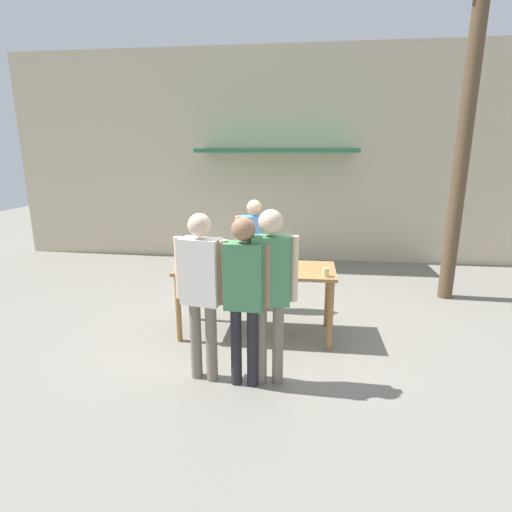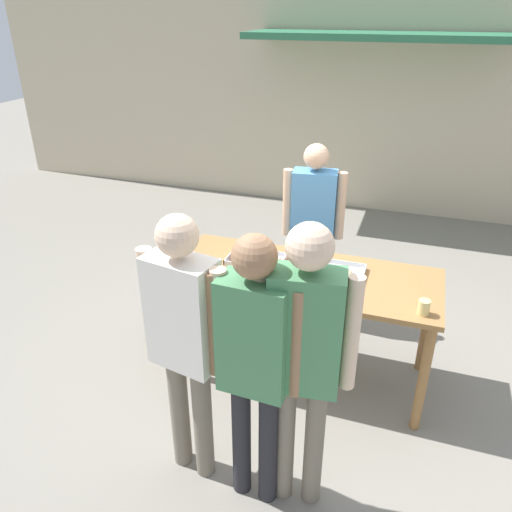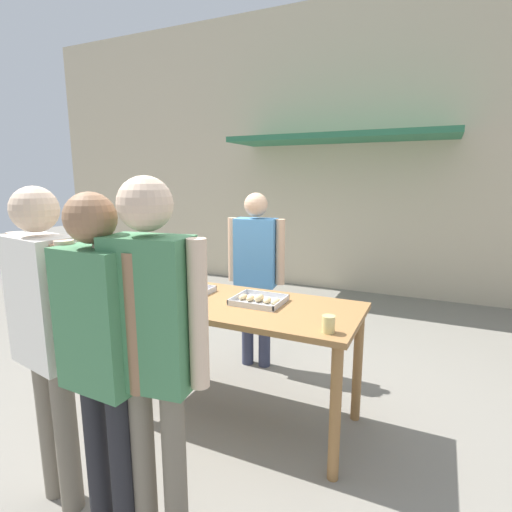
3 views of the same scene
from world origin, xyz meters
name	(u,v)px [view 3 (image 3 of 3)]	position (x,y,z in m)	size (l,w,h in m)	color
ground_plane	(226,412)	(0.00, 0.00, 0.00)	(24.00, 24.00, 0.00)	gray
building_facade_back	(347,150)	(0.00, 3.98, 2.26)	(12.00, 1.11, 4.50)	beige
serving_table	(224,315)	(0.00, 0.00, 0.81)	(2.03, 0.82, 0.92)	olive
food_tray_sausages	(184,290)	(-0.40, 0.06, 0.94)	(0.44, 0.29, 0.04)	silver
food_tray_buns	(259,300)	(0.26, 0.06, 0.94)	(0.36, 0.32, 0.06)	silver
condiment_jar_mustard	(104,291)	(-0.88, -0.30, 0.97)	(0.06, 0.06, 0.08)	#567A38
condiment_jar_ketchup	(114,292)	(-0.80, -0.28, 0.97)	(0.06, 0.06, 0.08)	gold
beer_cup	(328,324)	(0.87, -0.29, 0.98)	(0.08, 0.08, 0.10)	#DBC67A
person_server_behind_table	(256,264)	(-0.13, 0.86, 1.02)	(0.55, 0.26, 1.69)	#333851
person_customer_holding_hotdog	(47,322)	(-0.41, -1.16, 1.08)	(0.57, 0.29, 1.79)	#756B5B
person_customer_with_cup	(152,337)	(0.28, -1.16, 1.12)	(0.55, 0.26, 1.84)	#756B5B
person_customer_waiting_in_line	(100,342)	(0.03, -1.22, 1.07)	(0.54, 0.23, 1.77)	#232328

